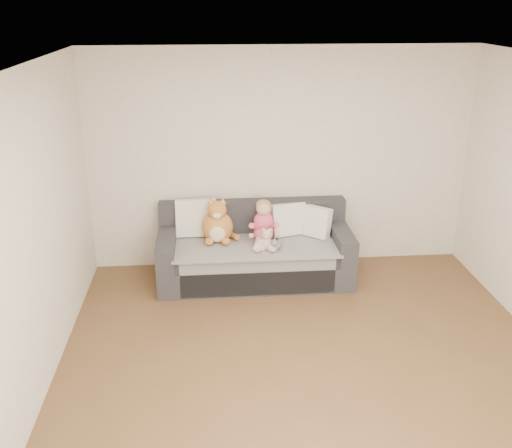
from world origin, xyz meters
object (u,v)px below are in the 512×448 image
at_px(sippy_cup, 270,241).
at_px(toddler, 264,225).
at_px(plush_cat, 218,225).
at_px(sofa, 255,253).
at_px(teddy_bear, 267,241).

bearing_deg(sippy_cup, toddler, 109.72).
height_order(plush_cat, sippy_cup, plush_cat).
relative_size(sofa, teddy_bear, 8.56).
relative_size(toddler, plush_cat, 0.92).
height_order(teddy_bear, sippy_cup, teddy_bear).
bearing_deg(teddy_bear, plush_cat, 161.47).
bearing_deg(toddler, sippy_cup, -68.17).
xyz_separation_m(sofa, plush_cat, (-0.42, 0.03, 0.36)).
distance_m(sofa, toddler, 0.38).
xyz_separation_m(toddler, teddy_bear, (0.01, -0.23, -0.10)).
relative_size(toddler, sippy_cup, 3.92).
bearing_deg(teddy_bear, sofa, 123.50).
height_order(sofa, toddler, toddler).
height_order(sofa, teddy_bear, sofa).
height_order(sofa, plush_cat, plush_cat).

